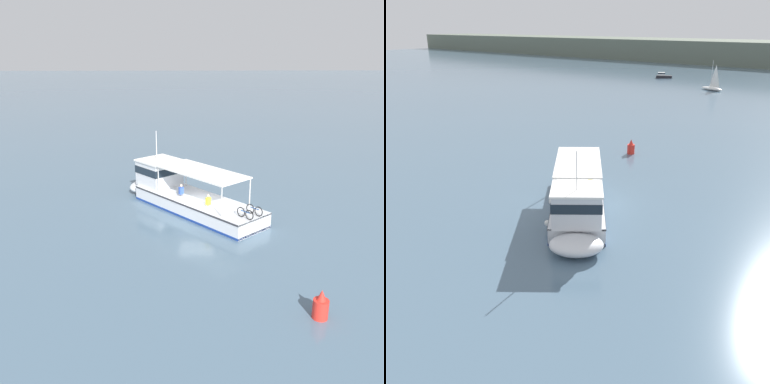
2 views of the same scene
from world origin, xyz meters
The scene contains 5 objects.
ground_plane centered at (0.00, 0.00, 0.00)m, with size 400.00×400.00×0.00m, color slate.
ferry_main centered at (0.96, -2.01, 1.01)m, with size 10.60×11.67×5.32m.
motorboat_horizon_west centered at (-35.48, 69.18, 0.54)m, with size 3.71×3.09×1.26m.
sailboat_off_stern centered at (-18.06, 57.80, 0.54)m, with size 5.00×2.75×5.40m.
channel_buoy centered at (-4.96, 12.39, 0.57)m, with size 0.70×0.70×1.40m.
Camera 2 is at (17.41, -20.64, 11.50)m, focal length 40.11 mm.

